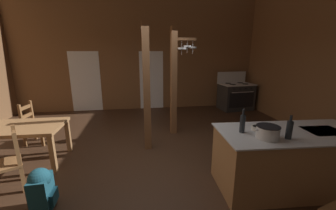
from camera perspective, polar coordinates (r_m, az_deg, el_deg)
The scene contains 16 objects.
ground_plane at distance 4.16m, azimuth -6.47°, elevation -15.61°, with size 9.06×8.40×0.10m, color #382316.
wall_back at distance 7.47m, azimuth -8.09°, elevation 15.18°, with size 9.06×0.14×4.26m, color brown.
glazed_door_back_left at distance 7.67m, azimuth -21.86°, elevation 5.99°, with size 1.00×0.01×2.05m, color white.
glazed_panel_back_right at distance 7.48m, azimuth -4.59°, elevation 6.78°, with size 0.84×0.01×2.05m, color white.
kitchen_island at distance 3.71m, azimuth 30.53°, elevation -12.91°, with size 2.20×1.07×0.91m.
stove_range at distance 7.81m, azimuth 18.22°, elevation 2.38°, with size 1.22×0.92×1.32m.
support_post_with_pot_rack at distance 5.04m, azimuth 2.00°, elevation 7.62°, with size 0.64×0.25×2.61m.
support_post_center at distance 4.20m, azimuth -5.94°, elevation 4.48°, with size 0.14×0.14×2.61m.
dining_table at distance 4.67m, azimuth -37.11°, elevation -5.73°, with size 1.72×0.94×0.74m.
ladderback_chair_near_window at distance 3.94m, azimuth -37.98°, elevation -12.44°, with size 0.60×0.60×0.95m.
ladderback_chair_by_post at distance 5.56m, azimuth -33.09°, elevation -4.43°, with size 0.49×0.49×0.95m.
backpack at distance 3.32m, azimuth -31.69°, elevation -19.10°, with size 0.32×0.33×0.60m.
stockpot_on_counter at distance 3.08m, azimuth 25.94°, elevation -6.76°, with size 0.37×0.30×0.17m.
mixing_bowl_on_counter at distance 3.34m, azimuth 23.55°, elevation -5.91°, with size 0.17×0.17×0.06m.
bottle_tall_on_counter at distance 3.14m, azimuth 19.97°, elevation -4.76°, with size 0.08×0.08×0.35m.
bottle_short_on_counter at distance 3.18m, azimuth 30.60°, elevation -5.88°, with size 0.08×0.08×0.33m.
Camera 1 is at (-0.07, -3.60, 2.04)m, focal length 21.97 mm.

